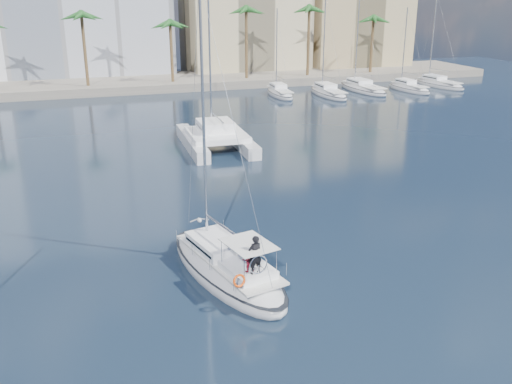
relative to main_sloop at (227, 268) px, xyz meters
name	(u,v)px	position (x,y,z in m)	size (l,w,h in m)	color
ground	(243,255)	(1.54, 2.11, -0.50)	(160.00, 160.00, 0.00)	black
quay	(123,84)	(1.54, 63.11, 0.10)	(120.00, 14.00, 1.20)	gray
building_beige	(244,15)	(23.54, 72.11, 9.50)	(20.00, 14.00, 20.00)	#C3B38C
building_tan_right	(354,20)	(43.54, 70.11, 8.50)	(18.00, 12.00, 18.00)	tan
palm_centre	(121,18)	(1.54, 59.11, 9.78)	(3.60, 3.60, 12.30)	brown
palm_right	(342,15)	(35.54, 59.11, 9.78)	(3.60, 3.60, 12.30)	brown
main_sloop	(227,268)	(0.00, 0.00, 0.00)	(5.48, 10.78, 15.31)	silver
catamaran	(216,135)	(6.04, 25.17, 0.63)	(6.13, 11.59, 16.66)	silver
seagull	(199,220)	(-0.02, 5.99, 0.32)	(1.18, 0.51, 0.22)	silver
moored_yacht_a	(280,96)	(21.54, 49.11, -0.50)	(2.72, 9.35, 11.90)	silver
moored_yacht_b	(328,96)	(28.04, 47.11, -0.50)	(3.14, 10.78, 13.72)	silver
moored_yacht_c	(363,91)	(34.54, 49.11, -0.50)	(3.55, 12.21, 15.54)	silver
moored_yacht_d	(409,91)	(41.04, 47.11, -0.50)	(2.72, 9.35, 11.90)	silver
moored_yacht_e	(438,86)	(47.54, 49.11, -0.50)	(3.14, 10.78, 13.72)	silver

